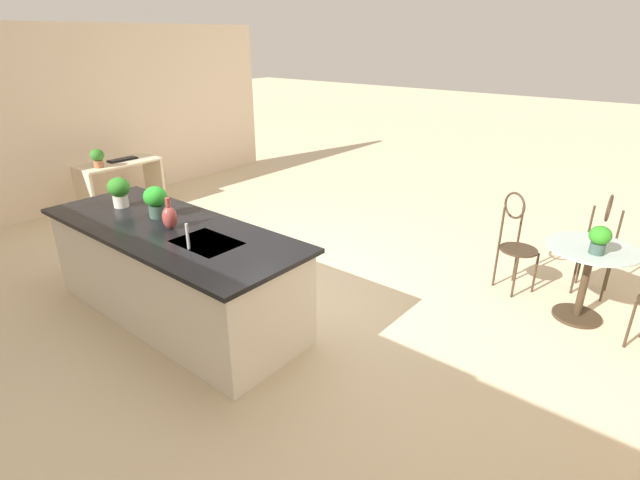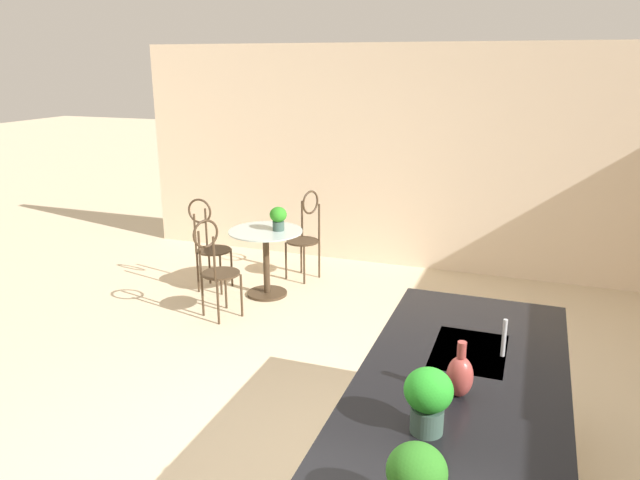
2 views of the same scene
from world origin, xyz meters
The scene contains 11 objects.
wall_left_window centered at (-4.26, 0.00, 1.35)m, with size 0.12×7.80×2.70m, color beige.
kitchen_island centered at (0.30, 0.85, 0.46)m, with size 2.80×1.06×0.92m.
bistro_table centered at (-2.72, -1.57, 0.45)m, with size 0.80×0.80×0.74m.
chair_near_window centered at (-3.40, -1.37, 0.57)m, with size 0.52×0.48×1.04m.
chair_by_island centered at (-1.98, -1.77, 0.57)m, with size 0.52×0.51×1.04m.
chair_toward_desk centered at (-2.68, -2.25, 0.57)m, with size 0.40×0.49×1.04m.
sink_faucet centered at (-0.25, 1.03, 1.03)m, with size 0.02×0.02×0.22m, color #B2B5BA.
potted_plant_on_table centered at (-2.77, -1.44, 0.89)m, with size 0.18×0.18×0.26m.
potted_plant_counter_far centered at (1.15, 0.82, 1.09)m, with size 0.22×0.22×0.30m.
potted_plant_counter_near centered at (0.60, 0.76, 1.09)m, with size 0.22×0.22×0.30m.
vase_on_counter centered at (0.25, 0.85, 1.03)m, with size 0.13×0.13×0.29m.
Camera 2 is at (2.93, 1.10, 2.49)m, focal length 33.73 mm.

